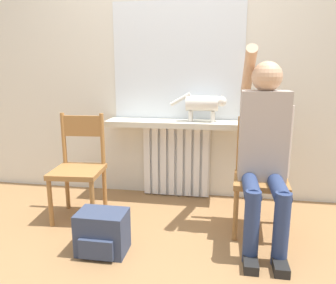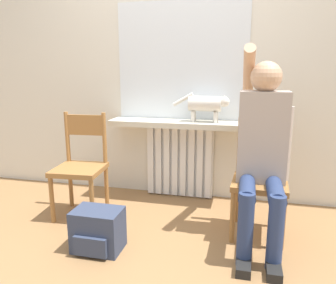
% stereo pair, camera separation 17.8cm
% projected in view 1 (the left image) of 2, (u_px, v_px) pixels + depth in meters
% --- Properties ---
extents(ground_plane, '(12.00, 12.00, 0.00)m').
position_uv_depth(ground_plane, '(151.00, 260.00, 2.14)').
color(ground_plane, olive).
extents(wall_with_window, '(7.00, 0.06, 2.70)m').
position_uv_depth(wall_with_window, '(178.00, 55.00, 3.03)').
color(wall_with_window, silver).
rests_on(wall_with_window, ground_plane).
extents(radiator, '(0.64, 0.08, 0.71)m').
position_uv_depth(radiator, '(176.00, 160.00, 3.17)').
color(radiator, white).
rests_on(radiator, ground_plane).
extents(windowsill, '(1.26, 0.29, 0.05)m').
position_uv_depth(windowsill, '(175.00, 124.00, 3.00)').
color(windowsill, beige).
rests_on(windowsill, radiator).
extents(window_glass, '(1.21, 0.01, 1.06)m').
position_uv_depth(window_glass, '(178.00, 61.00, 3.01)').
color(window_glass, white).
rests_on(window_glass, windowsill).
extents(chair_left, '(0.42, 0.42, 0.86)m').
position_uv_depth(chair_left, '(79.00, 166.00, 2.71)').
color(chair_left, '#9E6B38').
rests_on(chair_left, ground_plane).
extents(chair_right, '(0.41, 0.41, 0.86)m').
position_uv_depth(chair_right, '(261.00, 175.00, 2.47)').
color(chair_right, '#9E6B38').
rests_on(chair_right, ground_plane).
extents(person, '(0.36, 0.99, 1.39)m').
position_uv_depth(person, '(264.00, 145.00, 2.30)').
color(person, navy).
rests_on(person, ground_plane).
extents(cat, '(0.51, 0.14, 0.26)m').
position_uv_depth(cat, '(204.00, 104.00, 2.92)').
color(cat, silver).
rests_on(cat, windowsill).
extents(backpack, '(0.33, 0.26, 0.29)m').
position_uv_depth(backpack, '(102.00, 233.00, 2.21)').
color(backpack, '#333D56').
rests_on(backpack, ground_plane).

